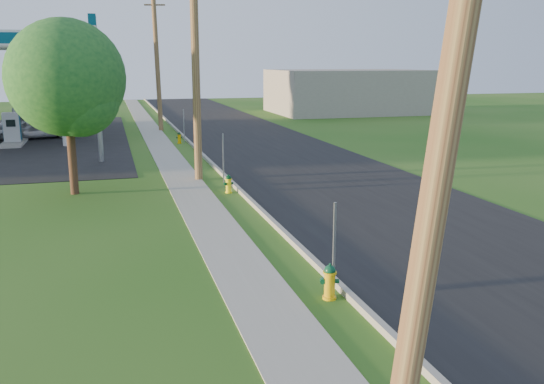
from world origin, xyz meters
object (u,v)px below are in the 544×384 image
object	(u,v)px
fuel_pump_se	(22,126)
tree_lot	(74,60)
utility_pole_far	(157,61)
tree_verge	(69,83)
hydrant_far	(179,138)
utility_pole_near	(456,58)
price_pylon	(94,47)
car_silver	(33,126)
fuel_pump_ne	(12,133)
hydrant_mid	(229,184)
utility_pole_mid	(195,57)
hydrant_near	(330,282)

from	to	relation	value
fuel_pump_se	tree_lot	distance (m)	8.09
utility_pole_far	tree_verge	xyz separation A→B (m)	(-4.71, -19.45, -0.76)
utility_pole_far	hydrant_far	xyz separation A→B (m)	(0.53, -7.01, -4.46)
utility_pole_near	price_pylon	xyz separation A→B (m)	(-3.90, 23.50, 0.63)
fuel_pump_se	car_silver	xyz separation A→B (m)	(0.87, -1.36, 0.12)
utility_pole_far	hydrant_far	size ratio (longest dim) A/B	13.72
car_silver	fuel_pump_ne	bearing A→B (deg)	146.46
tree_verge	hydrant_far	xyz separation A→B (m)	(5.24, 12.45, -3.70)
fuel_pump_se	price_pylon	xyz separation A→B (m)	(5.00, -11.50, 4.71)
utility_pole_far	tree_verge	world-z (taller)	utility_pole_far
utility_pole_far	fuel_pump_ne	world-z (taller)	utility_pole_far
utility_pole_near	hydrant_far	bearing A→B (deg)	88.96
hydrant_mid	utility_pole_mid	bearing A→B (deg)	103.99
fuel_pump_ne	car_silver	xyz separation A→B (m)	(0.87, 2.64, 0.12)
fuel_pump_se	tree_lot	world-z (taller)	tree_lot
tree_lot	fuel_pump_se	bearing A→B (deg)	-117.92
utility_pole_far	tree_lot	size ratio (longest dim) A/B	1.25
price_pylon	tree_verge	distance (m)	7.14
utility_pole_near	fuel_pump_ne	bearing A→B (deg)	106.02
utility_pole_mid	tree_lot	size ratio (longest dim) A/B	1.29
utility_pole_near	fuel_pump_se	xyz separation A→B (m)	(-8.90, 35.00, -4.08)
utility_pole_near	utility_pole_far	distance (m)	36.00
hydrant_near	utility_pole_near	bearing A→B (deg)	-98.00
fuel_pump_se	hydrant_near	distance (m)	31.45
utility_pole_near	tree_lot	distance (m)	41.52
fuel_pump_se	tree_lot	size ratio (longest dim) A/B	0.42
utility_pole_far	hydrant_near	world-z (taller)	utility_pole_far
price_pylon	hydrant_far	world-z (taller)	price_pylon
hydrant_near	tree_lot	bearing A→B (deg)	100.00
fuel_pump_se	tree_verge	distance (m)	19.21
tree_lot	price_pylon	bearing A→B (deg)	-84.33
utility_pole_mid	hydrant_mid	xyz separation A→B (m)	(0.69, -2.77, -4.61)
fuel_pump_se	price_pylon	size ratio (longest dim) A/B	0.47
hydrant_far	price_pylon	bearing A→B (deg)	-128.86
price_pylon	hydrant_near	world-z (taller)	price_pylon
price_pylon	utility_pole_near	bearing A→B (deg)	-80.58
tree_lot	hydrant_mid	xyz separation A→B (m)	(6.34, -25.90, -4.54)
tree_lot	hydrant_mid	distance (m)	27.05
utility_pole_mid	fuel_pump_ne	world-z (taller)	utility_pole_mid
utility_pole_mid	utility_pole_far	bearing A→B (deg)	90.00
tree_lot	car_silver	xyz separation A→B (m)	(-2.38, -7.49, -4.05)
fuel_pump_ne	fuel_pump_se	xyz separation A→B (m)	(0.00, 4.00, 0.00)
fuel_pump_ne	fuel_pump_se	world-z (taller)	same
utility_pole_mid	fuel_pump_se	bearing A→B (deg)	117.63
price_pylon	tree_lot	size ratio (longest dim) A/B	0.90
utility_pole_far	fuel_pump_se	world-z (taller)	utility_pole_far
utility_pole_mid	utility_pole_near	bearing A→B (deg)	-90.00
tree_lot	hydrant_near	world-z (taller)	tree_lot
fuel_pump_ne	price_pylon	xyz separation A→B (m)	(5.00, -7.50, 4.71)
fuel_pump_ne	hydrant_mid	world-z (taller)	fuel_pump_ne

